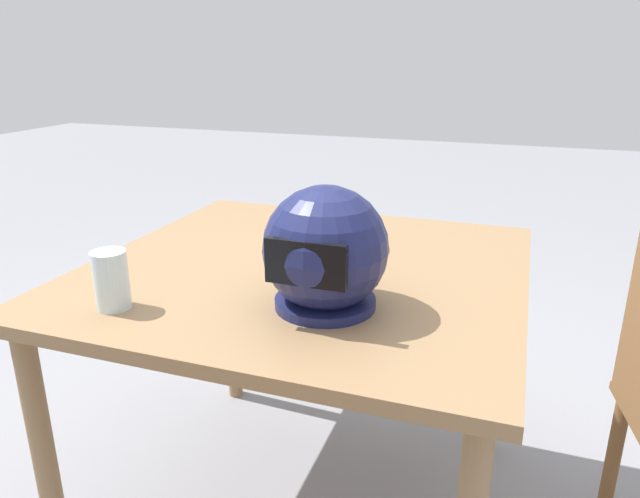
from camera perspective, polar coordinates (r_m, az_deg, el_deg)
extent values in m
cube|color=olive|center=(1.43, -1.35, -2.15)|extent=(1.03, 1.00, 0.03)
cylinder|color=olive|center=(1.90, 16.76, -9.46)|extent=(0.05, 0.05, 0.70)
cylinder|color=olive|center=(2.11, -8.61, -5.81)|extent=(0.05, 0.05, 0.70)
cylinder|color=olive|center=(1.51, -25.15, -18.74)|extent=(0.05, 0.05, 0.70)
cylinder|color=white|center=(1.54, 1.25, 0.27)|extent=(0.29, 0.29, 0.01)
cylinder|color=tan|center=(1.53, 1.25, 0.80)|extent=(0.25, 0.25, 0.02)
cylinder|color=red|center=(1.53, 1.25, 1.18)|extent=(0.22, 0.22, 0.00)
sphere|color=#234C1E|center=(1.56, 1.35, 1.92)|extent=(0.03, 0.03, 0.03)
sphere|color=#234C1E|center=(1.54, 0.41, 1.73)|extent=(0.03, 0.03, 0.03)
sphere|color=#234C1E|center=(1.54, 1.28, 1.83)|extent=(0.04, 0.04, 0.04)
cylinder|color=#E0D172|center=(1.44, 2.83, 0.40)|extent=(0.02, 0.02, 0.01)
cylinder|color=#E0D172|center=(1.54, -1.83, 1.68)|extent=(0.02, 0.02, 0.02)
cylinder|color=#E0D172|center=(1.53, -0.11, 1.52)|extent=(0.02, 0.02, 0.01)
cylinder|color=#E0D172|center=(1.55, 3.79, 1.73)|extent=(0.03, 0.03, 0.02)
sphere|color=#191E4C|center=(1.15, 0.53, 0.07)|extent=(0.25, 0.25, 0.25)
cylinder|color=#191E4C|center=(1.20, 0.52, -5.17)|extent=(0.21, 0.21, 0.02)
cube|color=black|center=(1.05, -1.41, -1.45)|extent=(0.16, 0.02, 0.09)
cylinder|color=silver|center=(1.24, -19.69, -2.86)|extent=(0.07, 0.07, 0.12)
cylinder|color=brown|center=(1.76, 26.52, -18.57)|extent=(0.04, 0.04, 0.43)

